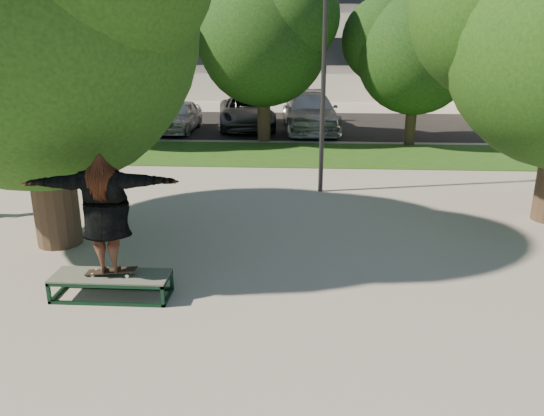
# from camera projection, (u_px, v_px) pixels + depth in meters

# --- Properties ---
(ground) EXTENTS (120.00, 120.00, 0.00)m
(ground) POSITION_uv_depth(u_px,v_px,m) (271.00, 270.00, 9.24)
(ground) COLOR gray
(ground) RESTS_ON ground
(grass_strip) EXTENTS (30.00, 4.00, 0.02)m
(grass_strip) POSITION_uv_depth(u_px,v_px,m) (317.00, 155.00, 18.20)
(grass_strip) COLOR #1C3F12
(grass_strip) RESTS_ON ground
(asphalt_strip) EXTENTS (40.00, 8.00, 0.01)m
(asphalt_strip) POSITION_uv_depth(u_px,v_px,m) (292.00, 125.00, 24.43)
(asphalt_strip) COLOR black
(asphalt_strip) RESTS_ON ground
(tree_left) EXTENTS (6.96, 5.95, 7.12)m
(tree_left) POSITION_uv_depth(u_px,v_px,m) (27.00, 3.00, 9.15)
(tree_left) COLOR #38281E
(tree_left) RESTS_ON ground
(bg_tree_left) EXTENTS (5.28, 4.51, 5.77)m
(bg_tree_left) POSITION_uv_depth(u_px,v_px,m) (107.00, 41.00, 18.97)
(bg_tree_left) COLOR #38281E
(bg_tree_left) RESTS_ON ground
(bg_tree_mid) EXTENTS (5.76, 4.92, 6.24)m
(bg_tree_mid) POSITION_uv_depth(u_px,v_px,m) (262.00, 32.00, 19.53)
(bg_tree_mid) COLOR #38281E
(bg_tree_mid) RESTS_ON ground
(bg_tree_right) EXTENTS (5.04, 4.31, 5.43)m
(bg_tree_right) POSITION_uv_depth(u_px,v_px,m) (414.00, 48.00, 18.89)
(bg_tree_right) COLOR #38281E
(bg_tree_right) RESTS_ON ground
(lamppost) EXTENTS (0.25, 0.15, 6.11)m
(lamppost) POSITION_uv_depth(u_px,v_px,m) (324.00, 68.00, 12.96)
(lamppost) COLOR #2D2D30
(lamppost) RESTS_ON ground
(grind_box) EXTENTS (1.80, 0.60, 0.38)m
(grind_box) POSITION_uv_depth(u_px,v_px,m) (112.00, 286.00, 8.22)
(grind_box) COLOR #113320
(grind_box) RESTS_ON ground
(skater_rig) EXTENTS (2.30, 0.82, 1.91)m
(skater_rig) POSITION_uv_depth(u_px,v_px,m) (105.00, 214.00, 7.85)
(skater_rig) COLOR white
(skater_rig) RESTS_ON grind_box
(car_silver_a) EXTENTS (1.64, 3.89, 1.31)m
(car_silver_a) POSITION_uv_depth(u_px,v_px,m) (178.00, 116.00, 22.47)
(car_silver_a) COLOR silver
(car_silver_a) RESTS_ON asphalt_strip
(car_dark) EXTENTS (1.82, 4.04, 1.29)m
(car_dark) POSITION_uv_depth(u_px,v_px,m) (251.00, 112.00, 23.87)
(car_dark) COLOR black
(car_dark) RESTS_ON asphalt_strip
(car_grey) EXTENTS (3.03, 5.30, 1.39)m
(car_grey) POSITION_uv_depth(u_px,v_px,m) (246.00, 112.00, 23.30)
(car_grey) COLOR #57575C
(car_grey) RESTS_ON asphalt_strip
(car_silver_b) EXTENTS (2.65, 5.59, 1.58)m
(car_silver_b) POSITION_uv_depth(u_px,v_px,m) (310.00, 112.00, 22.72)
(car_silver_b) COLOR #B7B7BD
(car_silver_b) RESTS_ON asphalt_strip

